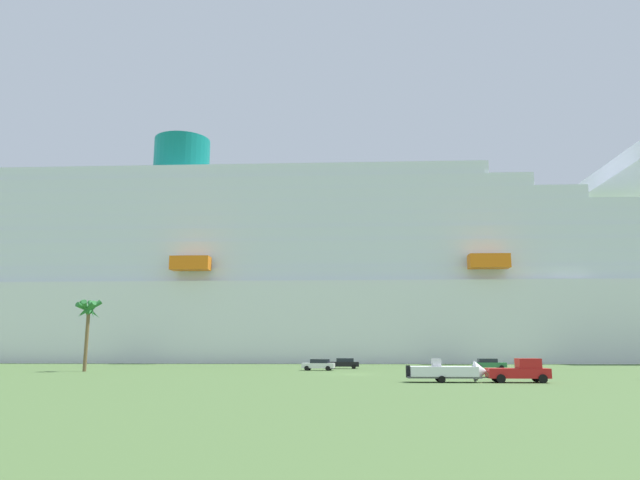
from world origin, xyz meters
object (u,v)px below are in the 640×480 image
at_px(parked_car_white_van, 319,364).
at_px(palm_tree, 88,313).
at_px(pickup_truck, 520,371).
at_px(small_boat_on_trailer, 451,372).
at_px(cruise_ship, 341,287).
at_px(parked_car_green_wagon, 489,364).
at_px(parked_car_black_coupe, 344,363).

bearing_deg(parked_car_white_van, palm_tree, -165.53).
distance_m(pickup_truck, small_boat_on_trailer, 6.33).
bearing_deg(small_boat_on_trailer, cruise_ship, 103.66).
relative_size(pickup_truck, parked_car_green_wagon, 1.19).
height_order(pickup_truck, parked_car_black_coupe, pickup_truck).
bearing_deg(small_boat_on_trailer, parked_car_green_wagon, 76.87).
height_order(pickup_truck, palm_tree, palm_tree).
bearing_deg(parked_car_green_wagon, palm_tree, -164.62).
xyz_separation_m(small_boat_on_trailer, palm_tree, (-47.41, 18.13, 6.86)).
distance_m(pickup_truck, parked_car_green_wagon, 32.76).
xyz_separation_m(small_boat_on_trailer, parked_car_white_van, (-16.49, 26.10, -0.13)).
relative_size(small_boat_on_trailer, parked_car_black_coupe, 1.77).
relative_size(palm_tree, parked_car_white_van, 2.12).
distance_m(small_boat_on_trailer, parked_car_white_van, 30.87).
xyz_separation_m(pickup_truck, parked_car_green_wagon, (1.46, 32.72, -0.21)).
distance_m(cruise_ship, pickup_truck, 83.79).
bearing_deg(cruise_ship, parked_car_black_coupe, -83.17).
distance_m(cruise_ship, small_boat_on_trailer, 82.66).
xyz_separation_m(parked_car_black_coupe, parked_car_white_van, (-2.77, -7.40, -0.00)).
bearing_deg(small_boat_on_trailer, palm_tree, 159.08).
height_order(small_boat_on_trailer, parked_car_white_van, small_boat_on_trailer).
height_order(cruise_ship, parked_car_green_wagon, cruise_ship).
xyz_separation_m(parked_car_green_wagon, parked_car_white_van, (-24.26, -7.20, -0.00)).
bearing_deg(parked_car_black_coupe, parked_car_green_wagon, -0.55).
height_order(cruise_ship, pickup_truck, cruise_ship).
xyz_separation_m(pickup_truck, parked_car_black_coupe, (-20.02, 32.93, -0.21)).
bearing_deg(parked_car_green_wagon, parked_car_white_van, -163.47).
height_order(small_boat_on_trailer, parked_car_black_coupe, small_boat_on_trailer).
height_order(parked_car_black_coupe, parked_car_green_wagon, same).
relative_size(cruise_ship, pickup_truck, 53.70).
xyz_separation_m(cruise_ship, palm_tree, (-28.26, -60.65, -9.32)).
bearing_deg(pickup_truck, parked_car_white_van, 131.76).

